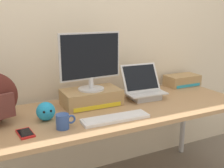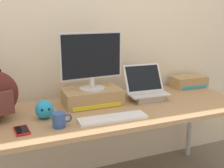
{
  "view_description": "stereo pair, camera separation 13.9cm",
  "coord_description": "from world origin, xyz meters",
  "px_view_note": "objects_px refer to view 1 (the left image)",
  "views": [
    {
      "loc": [
        -0.8,
        -1.63,
        1.38
      ],
      "look_at": [
        0.0,
        0.0,
        0.91
      ],
      "focal_mm": 42.81,
      "sensor_mm": 36.0,
      "label": 1
    },
    {
      "loc": [
        -0.68,
        -1.69,
        1.38
      ],
      "look_at": [
        0.0,
        0.0,
        0.91
      ],
      "focal_mm": 42.81,
      "sensor_mm": 36.0,
      "label": 2
    }
  ],
  "objects_px": {
    "open_laptop": "(143,92)",
    "cell_phone": "(25,133)",
    "desktop_monitor": "(91,60)",
    "coffee_mug": "(63,121)",
    "plush_toy": "(46,111)",
    "toner_box_cyan": "(182,80)",
    "external_keyboard": "(116,118)",
    "toner_box_yellow": "(91,97)"
  },
  "relations": [
    {
      "from": "external_keyboard",
      "to": "plush_toy",
      "type": "xyz_separation_m",
      "value": [
        -0.4,
        0.19,
        0.05
      ]
    },
    {
      "from": "toner_box_yellow",
      "to": "plush_toy",
      "type": "xyz_separation_m",
      "value": [
        -0.37,
        -0.16,
        0.0
      ]
    },
    {
      "from": "desktop_monitor",
      "to": "toner_box_cyan",
      "type": "distance_m",
      "value": 1.04
    },
    {
      "from": "toner_box_yellow",
      "to": "coffee_mug",
      "type": "relative_size",
      "value": 3.54
    },
    {
      "from": "desktop_monitor",
      "to": "cell_phone",
      "type": "distance_m",
      "value": 0.69
    },
    {
      "from": "desktop_monitor",
      "to": "open_laptop",
      "type": "bearing_deg",
      "value": -8.43
    },
    {
      "from": "toner_box_yellow",
      "to": "toner_box_cyan",
      "type": "bearing_deg",
      "value": 8.29
    },
    {
      "from": "toner_box_yellow",
      "to": "coffee_mug",
      "type": "distance_m",
      "value": 0.45
    },
    {
      "from": "toner_box_yellow",
      "to": "desktop_monitor",
      "type": "distance_m",
      "value": 0.28
    },
    {
      "from": "desktop_monitor",
      "to": "external_keyboard",
      "type": "distance_m",
      "value": 0.47
    },
    {
      "from": "open_laptop",
      "to": "cell_phone",
      "type": "distance_m",
      "value": 1.0
    },
    {
      "from": "desktop_monitor",
      "to": "coffee_mug",
      "type": "relative_size",
      "value": 3.93
    },
    {
      "from": "external_keyboard",
      "to": "plush_toy",
      "type": "height_order",
      "value": "plush_toy"
    },
    {
      "from": "external_keyboard",
      "to": "toner_box_cyan",
      "type": "height_order",
      "value": "toner_box_cyan"
    },
    {
      "from": "external_keyboard",
      "to": "toner_box_cyan",
      "type": "xyz_separation_m",
      "value": [
        0.96,
        0.49,
        0.04
      ]
    },
    {
      "from": "toner_box_yellow",
      "to": "plush_toy",
      "type": "relative_size",
      "value": 3.56
    },
    {
      "from": "external_keyboard",
      "to": "cell_phone",
      "type": "bearing_deg",
      "value": 178.31
    },
    {
      "from": "external_keyboard",
      "to": "coffee_mug",
      "type": "height_order",
      "value": "coffee_mug"
    },
    {
      "from": "toner_box_yellow",
      "to": "desktop_monitor",
      "type": "height_order",
      "value": "desktop_monitor"
    },
    {
      "from": "toner_box_cyan",
      "to": "coffee_mug",
      "type": "bearing_deg",
      "value": -159.94
    },
    {
      "from": "desktop_monitor",
      "to": "open_laptop",
      "type": "relative_size",
      "value": 1.45
    },
    {
      "from": "toner_box_cyan",
      "to": "desktop_monitor",
      "type": "bearing_deg",
      "value": -171.65
    },
    {
      "from": "open_laptop",
      "to": "cell_phone",
      "type": "relative_size",
      "value": 2.23
    },
    {
      "from": "toner_box_yellow",
      "to": "cell_phone",
      "type": "distance_m",
      "value": 0.61
    },
    {
      "from": "desktop_monitor",
      "to": "toner_box_cyan",
      "type": "bearing_deg",
      "value": 4.12
    },
    {
      "from": "desktop_monitor",
      "to": "toner_box_cyan",
      "type": "xyz_separation_m",
      "value": [
        0.98,
        0.14,
        -0.28
      ]
    },
    {
      "from": "plush_toy",
      "to": "toner_box_yellow",
      "type": "bearing_deg",
      "value": 22.59
    },
    {
      "from": "toner_box_cyan",
      "to": "external_keyboard",
      "type": "bearing_deg",
      "value": -152.94
    },
    {
      "from": "toner_box_yellow",
      "to": "open_laptop",
      "type": "xyz_separation_m",
      "value": [
        0.44,
        -0.03,
        -0.0
      ]
    },
    {
      "from": "plush_toy",
      "to": "toner_box_cyan",
      "type": "bearing_deg",
      "value": 12.41
    },
    {
      "from": "coffee_mug",
      "to": "toner_box_cyan",
      "type": "height_order",
      "value": "toner_box_cyan"
    },
    {
      "from": "toner_box_cyan",
      "to": "toner_box_yellow",
      "type": "bearing_deg",
      "value": -171.71
    },
    {
      "from": "open_laptop",
      "to": "toner_box_cyan",
      "type": "xyz_separation_m",
      "value": [
        0.55,
        0.18,
        -0.0
      ]
    },
    {
      "from": "toner_box_yellow",
      "to": "plush_toy",
      "type": "distance_m",
      "value": 0.4
    },
    {
      "from": "open_laptop",
      "to": "coffee_mug",
      "type": "xyz_separation_m",
      "value": [
        -0.75,
        -0.3,
        -0.01
      ]
    },
    {
      "from": "desktop_monitor",
      "to": "cell_phone",
      "type": "xyz_separation_m",
      "value": [
        -0.53,
        -0.31,
        -0.33
      ]
    },
    {
      "from": "desktop_monitor",
      "to": "cell_phone",
      "type": "relative_size",
      "value": 3.23
    },
    {
      "from": "desktop_monitor",
      "to": "plush_toy",
      "type": "relative_size",
      "value": 3.94
    },
    {
      "from": "open_laptop",
      "to": "cell_phone",
      "type": "xyz_separation_m",
      "value": [
        -0.96,
        -0.28,
        -0.05
      ]
    },
    {
      "from": "external_keyboard",
      "to": "plush_toy",
      "type": "distance_m",
      "value": 0.45
    },
    {
      "from": "external_keyboard",
      "to": "toner_box_cyan",
      "type": "relative_size",
      "value": 1.4
    },
    {
      "from": "desktop_monitor",
      "to": "external_keyboard",
      "type": "xyz_separation_m",
      "value": [
        0.03,
        -0.35,
        -0.32
      ]
    }
  ]
}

